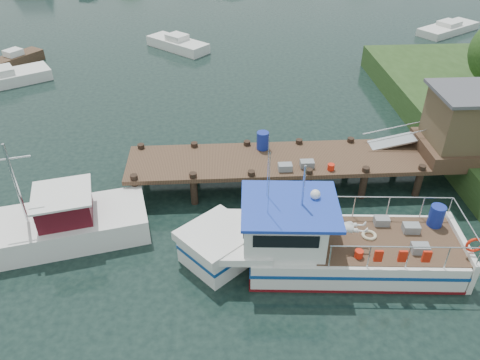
{
  "coord_description": "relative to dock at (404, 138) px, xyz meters",
  "views": [
    {
      "loc": [
        -1.98,
        -17.96,
        12.57
      ],
      "look_at": [
        -1.0,
        -1.5,
        1.3
      ],
      "focal_mm": 35.0,
      "sensor_mm": 36.0,
      "label": 1
    }
  ],
  "objects": [
    {
      "name": "lobster_boat",
      "position": [
        -4.86,
        -5.31,
        -1.3
      ],
      "size": [
        10.78,
        3.83,
        5.17
      ],
      "rotation": [
        0.0,
        0.0,
        -0.08
      ],
      "color": "silver",
      "rests_on": "ground"
    },
    {
      "name": "dock",
      "position": [
        0.0,
        0.0,
        0.0
      ],
      "size": [
        16.6,
        3.0,
        4.78
      ],
      "color": "#483122",
      "rests_on": "ground"
    },
    {
      "name": "moored_b",
      "position": [
        -11.28,
        19.44,
        -1.8
      ],
      "size": [
        5.22,
        5.03,
        1.2
      ],
      "rotation": [
        0.0,
        0.0,
        -0.14
      ],
      "color": "silver",
      "rests_on": "ground"
    },
    {
      "name": "moored_c",
      "position": [
        12.37,
        22.52,
        -1.88
      ],
      "size": [
        6.38,
        5.14,
        0.98
      ],
      "rotation": [
        0.0,
        0.0,
        0.39
      ],
      "color": "silver",
      "rests_on": "ground"
    },
    {
      "name": "moored_rowboat",
      "position": [
        -23.11,
        16.51,
        -1.8
      ],
      "size": [
        3.54,
        4.11,
        1.19
      ],
      "rotation": [
        0.0,
        0.0,
        0.41
      ],
      "color": "#483122",
      "rests_on": "ground"
    },
    {
      "name": "moored_a",
      "position": [
        -22.84,
        12.84,
        -1.81
      ],
      "size": [
        6.49,
        5.0,
        1.16
      ],
      "rotation": [
        0.0,
        0.0,
        0.18
      ],
      "color": "silver",
      "rests_on": "ground"
    },
    {
      "name": "work_boat",
      "position": [
        -15.35,
        -3.48,
        -1.52
      ],
      "size": [
        8.69,
        4.16,
        4.55
      ],
      "rotation": [
        0.0,
        0.0,
        0.22
      ],
      "color": "silver",
      "rests_on": "ground"
    },
    {
      "name": "ground_plane",
      "position": [
        -6.51,
        -0.01,
        -2.24
      ],
      "size": [
        160.0,
        160.0,
        0.0
      ],
      "primitive_type": "plane",
      "color": "black"
    }
  ]
}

